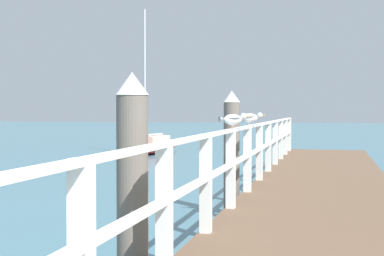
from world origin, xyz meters
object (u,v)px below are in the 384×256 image
dock_piling_near (132,194)px  dock_piling_far (232,152)px  seagull_foreground (233,119)px  boat_5 (148,146)px  seagull_background (250,117)px

dock_piling_near → dock_piling_far: 5.21m
dock_piling_far → seagull_foreground: dock_piling_far is taller
boat_5 → dock_piling_far: bearing=123.5°
dock_piling_far → seagull_foreground: 2.27m
seagull_background → boat_5: (-6.10, 13.39, -1.40)m
dock_piling_far → seagull_background: dock_piling_far is taller
dock_piling_near → seagull_background: dock_piling_near is taller
dock_piling_near → seagull_background: size_ratio=4.55×
seagull_background → dock_piling_far: bearing=-150.1°
seagull_foreground → dock_piling_near: bearing=-47.5°
dock_piling_near → seagull_foreground: 3.15m
dock_piling_near → boat_5: size_ratio=0.37×
dock_piling_far → seagull_foreground: bearing=-79.8°
seagull_background → boat_5: 14.78m
dock_piling_far → seagull_foreground: (0.39, -2.15, 0.62)m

